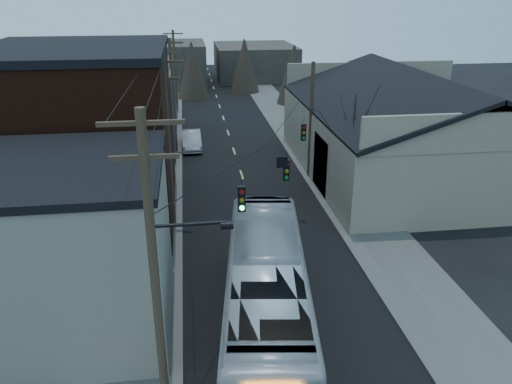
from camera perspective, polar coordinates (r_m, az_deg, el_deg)
road_surface at (r=41.86m, az=-2.26°, el=3.87°), size 9.00×110.00×0.02m
sidewalk_left at (r=41.75m, az=-11.19°, el=3.48°), size 4.00×110.00×0.12m
sidewalk_right at (r=42.93m, az=6.43°, el=4.29°), size 4.00×110.00×0.12m
building_clapboard at (r=21.57m, az=-20.99°, el=-6.18°), size 8.00×8.00×7.00m
building_brick at (r=31.27m, az=-19.10°, el=5.79°), size 10.00×12.00×10.00m
building_left_far at (r=46.90m, az=-14.89°, el=9.60°), size 9.00×14.00×7.00m
warehouse at (r=39.83m, az=17.51°, el=5.92°), size 16.16×20.60×7.73m
building_far_left at (r=75.26m, az=-9.78°, el=14.20°), size 10.00×12.00×6.00m
building_far_right at (r=80.97m, az=-0.15°, el=14.71°), size 12.00×14.00×5.00m
bare_tree at (r=32.73m, az=10.89°, el=4.77°), size 0.40×0.40×7.20m
utility_lines at (r=34.68m, az=-6.57°, el=8.35°), size 11.24×45.28×10.50m
bus at (r=20.55m, az=1.19°, el=-11.39°), size 4.84×13.54×3.69m
parked_car at (r=44.64m, az=-7.38°, el=5.91°), size 1.71×4.69×1.54m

